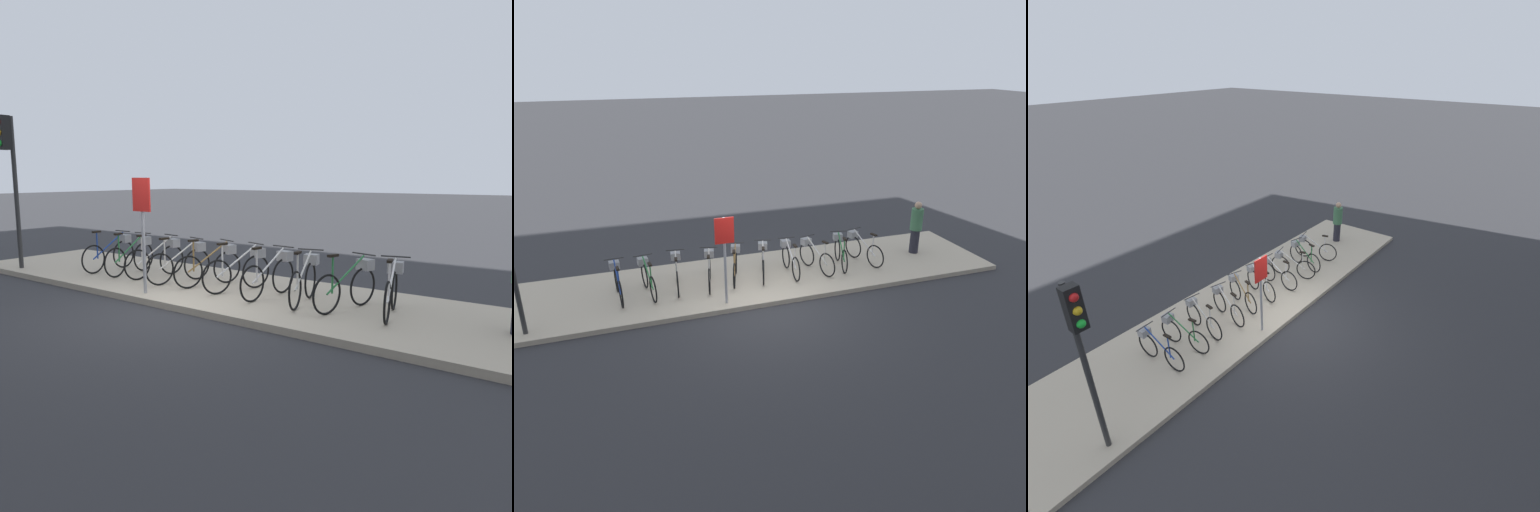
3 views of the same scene
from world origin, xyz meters
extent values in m
plane|color=#2D2D30|center=(0.00, 0.00, 0.00)|extent=(120.00, 120.00, 0.00)
cube|color=#B7A88E|center=(0.00, 1.53, 0.06)|extent=(13.36, 3.06, 0.12)
torus|color=black|center=(-3.25, 0.89, 0.44)|extent=(0.08, 0.64, 0.64)
torus|color=black|center=(-3.30, 1.77, 0.44)|extent=(0.08, 0.64, 0.64)
cylinder|color=navy|center=(-3.28, 1.33, 0.70)|extent=(0.09, 0.90, 0.54)
cylinder|color=navy|center=(-3.26, 1.02, 0.73)|extent=(0.03, 0.03, 0.58)
cube|color=black|center=(-3.26, 1.02, 1.04)|extent=(0.08, 0.20, 0.04)
cylinder|color=#262626|center=(-3.30, 1.77, 0.99)|extent=(0.46, 0.05, 0.02)
cube|color=gray|center=(-3.31, 1.82, 0.81)|extent=(0.25, 0.21, 0.18)
torus|color=black|center=(-2.52, 0.90, 0.44)|extent=(0.11, 0.64, 0.64)
torus|color=black|center=(-2.63, 1.78, 0.44)|extent=(0.11, 0.64, 0.64)
cylinder|color=#267238|center=(-2.57, 1.34, 0.70)|extent=(0.14, 0.89, 0.54)
cylinder|color=#267238|center=(-2.53, 1.03, 0.73)|extent=(0.04, 0.04, 0.58)
cube|color=black|center=(-2.53, 1.03, 1.04)|extent=(0.09, 0.21, 0.04)
cylinder|color=#262626|center=(-2.63, 1.78, 0.99)|extent=(0.46, 0.08, 0.02)
cube|color=gray|center=(-2.63, 1.83, 0.81)|extent=(0.26, 0.23, 0.18)
torus|color=black|center=(-1.93, 1.00, 0.44)|extent=(0.12, 0.64, 0.64)
torus|color=black|center=(-1.82, 1.87, 0.44)|extent=(0.12, 0.64, 0.64)
cylinder|color=beige|center=(-1.87, 1.43, 0.70)|extent=(0.15, 0.89, 0.54)
cylinder|color=beige|center=(-1.92, 1.12, 0.73)|extent=(0.04, 0.04, 0.58)
cube|color=black|center=(-1.92, 1.12, 1.04)|extent=(0.09, 0.21, 0.04)
cylinder|color=#262626|center=(-1.82, 1.87, 0.99)|extent=(0.46, 0.08, 0.02)
cube|color=gray|center=(-1.81, 1.92, 0.81)|extent=(0.26, 0.23, 0.18)
torus|color=black|center=(-1.18, 0.91, 0.44)|extent=(0.18, 0.63, 0.64)
torus|color=black|center=(-0.98, 1.77, 0.44)|extent=(0.18, 0.63, 0.64)
cylinder|color=beige|center=(-1.08, 1.34, 0.70)|extent=(0.24, 0.88, 0.54)
cylinder|color=beige|center=(-1.15, 1.03, 0.73)|extent=(0.04, 0.04, 0.58)
cube|color=black|center=(-1.15, 1.03, 1.04)|extent=(0.11, 0.21, 0.04)
cylinder|color=#262626|center=(-0.98, 1.77, 0.99)|extent=(0.45, 0.13, 0.02)
cube|color=gray|center=(-0.97, 1.82, 0.81)|extent=(0.28, 0.25, 0.18)
torus|color=black|center=(-0.53, 1.03, 0.44)|extent=(0.23, 0.62, 0.64)
torus|color=black|center=(-0.26, 1.87, 0.44)|extent=(0.23, 0.62, 0.64)
cylinder|color=olive|center=(-0.39, 1.45, 0.70)|extent=(0.31, 0.86, 0.54)
cylinder|color=olive|center=(-0.49, 1.14, 0.73)|extent=(0.04, 0.04, 0.58)
cube|color=black|center=(-0.49, 1.14, 1.04)|extent=(0.13, 0.21, 0.04)
cylinder|color=#262626|center=(-0.26, 1.87, 0.99)|extent=(0.45, 0.16, 0.02)
cube|color=gray|center=(-0.24, 1.91, 0.81)|extent=(0.29, 0.26, 0.18)
torus|color=black|center=(0.22, 0.99, 0.44)|extent=(0.23, 0.62, 0.64)
torus|color=black|center=(0.49, 1.83, 0.44)|extent=(0.23, 0.62, 0.64)
cylinder|color=silver|center=(0.35, 1.41, 0.70)|extent=(0.30, 0.87, 0.54)
cylinder|color=silver|center=(0.26, 1.10, 0.73)|extent=(0.04, 0.04, 0.58)
cube|color=black|center=(0.26, 1.10, 1.04)|extent=(0.13, 0.21, 0.04)
cylinder|color=#262626|center=(0.49, 1.83, 0.99)|extent=(0.45, 0.16, 0.02)
cube|color=gray|center=(0.50, 1.88, 0.81)|extent=(0.29, 0.26, 0.18)
torus|color=black|center=(1.07, 0.91, 0.44)|extent=(0.08, 0.64, 0.64)
torus|color=black|center=(1.13, 1.79, 0.44)|extent=(0.08, 0.64, 0.64)
cylinder|color=silver|center=(1.10, 1.35, 0.70)|extent=(0.09, 0.90, 0.54)
cylinder|color=silver|center=(1.08, 1.03, 0.73)|extent=(0.03, 0.03, 0.58)
cube|color=black|center=(1.08, 1.03, 1.04)|extent=(0.08, 0.20, 0.04)
cylinder|color=#262626|center=(1.13, 1.79, 0.99)|extent=(0.46, 0.05, 0.02)
cube|color=gray|center=(1.14, 1.84, 0.81)|extent=(0.25, 0.22, 0.18)
torus|color=black|center=(1.94, 0.89, 0.44)|extent=(0.19, 0.63, 0.64)
torus|color=black|center=(1.73, 1.74, 0.44)|extent=(0.19, 0.63, 0.64)
cylinder|color=beige|center=(1.83, 1.31, 0.70)|extent=(0.24, 0.88, 0.54)
cylinder|color=beige|center=(1.91, 1.00, 0.73)|extent=(0.04, 0.04, 0.58)
cube|color=black|center=(1.91, 1.00, 1.04)|extent=(0.12, 0.21, 0.04)
cylinder|color=#262626|center=(1.73, 1.74, 0.99)|extent=(0.45, 0.13, 0.02)
cube|color=gray|center=(1.72, 1.79, 0.81)|extent=(0.28, 0.25, 0.18)
torus|color=black|center=(2.47, 0.95, 0.44)|extent=(0.19, 0.63, 0.64)
torus|color=black|center=(2.69, 1.80, 0.44)|extent=(0.19, 0.63, 0.64)
cylinder|color=#267238|center=(2.58, 1.37, 0.70)|extent=(0.25, 0.88, 0.54)
cylinder|color=#267238|center=(2.50, 1.07, 0.73)|extent=(0.04, 0.04, 0.58)
cube|color=black|center=(2.50, 1.07, 1.04)|extent=(0.12, 0.21, 0.04)
cylinder|color=#262626|center=(2.69, 1.80, 0.99)|extent=(0.45, 0.14, 0.02)
cube|color=gray|center=(2.70, 1.85, 0.81)|extent=(0.28, 0.25, 0.18)
torus|color=black|center=(3.42, 0.99, 0.44)|extent=(0.19, 0.63, 0.64)
torus|color=black|center=(3.21, 1.85, 0.44)|extent=(0.19, 0.63, 0.64)
cylinder|color=silver|center=(3.32, 1.42, 0.70)|extent=(0.25, 0.88, 0.54)
cylinder|color=silver|center=(3.39, 1.11, 0.73)|extent=(0.04, 0.04, 0.58)
cube|color=black|center=(3.39, 1.11, 1.04)|extent=(0.12, 0.21, 0.04)
cylinder|color=#262626|center=(3.21, 1.85, 0.99)|extent=(0.45, 0.14, 0.02)
cube|color=gray|center=(3.20, 1.90, 0.81)|extent=(0.28, 0.25, 0.18)
cylinder|color=#23232D|center=(5.08, 1.61, 0.47)|extent=(0.26, 0.26, 0.70)
cylinder|color=#3F724C|center=(5.08, 1.61, 1.14)|extent=(0.34, 0.34, 0.63)
sphere|color=tan|center=(5.08, 1.61, 1.55)|extent=(0.20, 0.20, 0.20)
cylinder|color=#99999E|center=(-0.92, 0.30, 1.17)|extent=(0.06, 0.06, 2.10)
cube|color=red|center=(-0.92, 0.28, 1.92)|extent=(0.44, 0.03, 0.60)
camera|label=1|loc=(5.98, -5.77, 2.25)|focal=35.00mm
camera|label=2|loc=(-3.39, -9.88, 5.57)|focal=35.00mm
camera|label=3|loc=(-7.26, -5.23, 6.54)|focal=28.00mm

